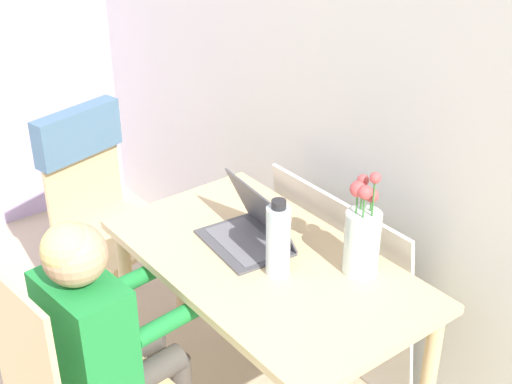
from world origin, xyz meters
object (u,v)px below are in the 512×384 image
Objects in this scene: chair_spare at (94,185)px; person_seated at (101,329)px; laptop at (251,229)px; water_bottle at (278,240)px; flower_vase at (362,236)px.

chair_spare is 0.98m from person_seated.
person_seated is 3.20× the size of laptop.
laptop is at bearing 167.32° from water_bottle.
chair_spare is 1.29m from flower_vase.
flower_vase is at bearing -89.21° from chair_spare.
person_seated is at bearing -115.04° from flower_vase.
water_bottle reaches higher than laptop.
water_bottle is (1.08, 0.10, 0.23)m from chair_spare.
person_seated is at bearing -128.54° from chair_spare.
laptop is 0.92× the size of flower_vase.
laptop is (0.89, 0.15, 0.16)m from chair_spare.
water_bottle is at bearing -6.64° from laptop.
person_seated is 2.95× the size of flower_vase.
chair_spare is 2.68× the size of flower_vase.
laptop is (-0.00, 0.56, 0.14)m from person_seated.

